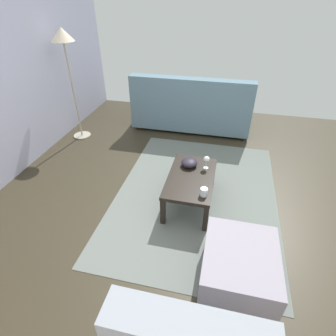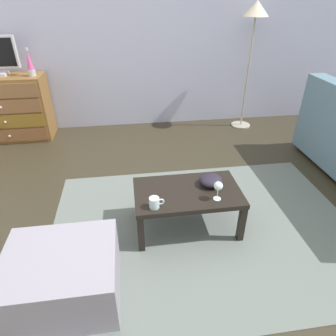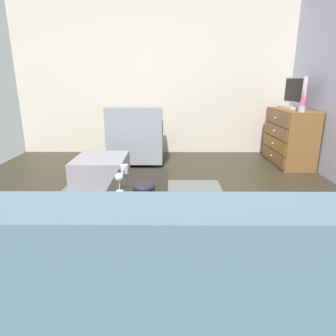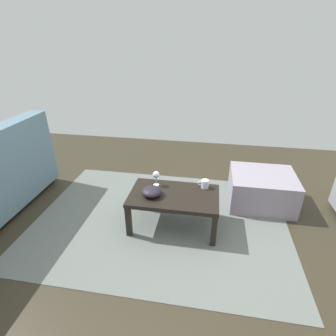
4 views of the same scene
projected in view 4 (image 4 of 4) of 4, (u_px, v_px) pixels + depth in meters
ground_plane at (177, 236)px, 2.58m from camera, size 5.99×5.02×0.05m
area_rug at (161, 219)px, 2.77m from camera, size 2.60×1.90×0.01m
coffee_table at (174, 198)px, 2.55m from camera, size 0.86×0.51×0.37m
wine_glass at (156, 175)px, 2.63m from camera, size 0.07×0.07×0.16m
mug at (205, 184)px, 2.62m from camera, size 0.11×0.08×0.08m
bowl_decorative at (152, 192)px, 2.49m from camera, size 0.19×0.19×0.09m
ottoman at (261, 189)px, 2.97m from camera, size 0.70×0.60×0.37m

